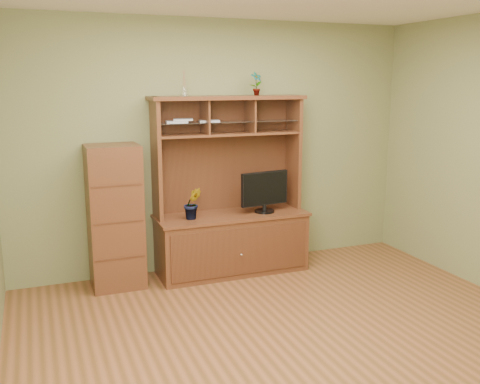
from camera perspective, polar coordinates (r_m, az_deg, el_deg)
room at (r=4.06m, az=6.85°, el=1.73°), size 4.54×4.04×2.74m
media_hutch at (r=5.81m, az=-0.98°, el=-3.51°), size 1.66×0.61×1.90m
monitor at (r=5.78m, az=2.65°, el=0.11°), size 0.56×0.22×0.45m
orchid_plant at (r=5.52m, az=-5.08°, el=-1.21°), size 0.19×0.16×0.33m
top_plant at (r=5.79m, az=1.75°, el=11.49°), size 0.15×0.11×0.25m
reed_diffuser at (r=5.53m, az=-5.97°, el=11.17°), size 0.05×0.05×0.26m
magazines at (r=5.56m, az=-5.43°, el=7.57°), size 0.58×0.20×0.04m
side_cabinet at (r=5.48m, az=-13.17°, el=-2.59°), size 0.52×0.47×1.44m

